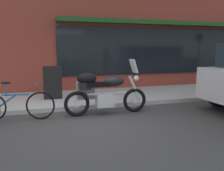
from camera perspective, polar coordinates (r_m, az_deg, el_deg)
ground_plane at (r=5.24m, az=-6.29°, el=-9.50°), size 80.00×80.00×0.00m
touring_motorcycle at (r=5.91m, az=-2.61°, el=-1.33°), size 2.14×0.68×1.39m
parked_bicycle at (r=5.86m, az=-22.31°, el=-4.44°), size 1.73×0.48×0.92m
sandwich_board_sign at (r=7.37m, az=-14.24°, el=0.64°), size 0.55×0.42×1.00m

